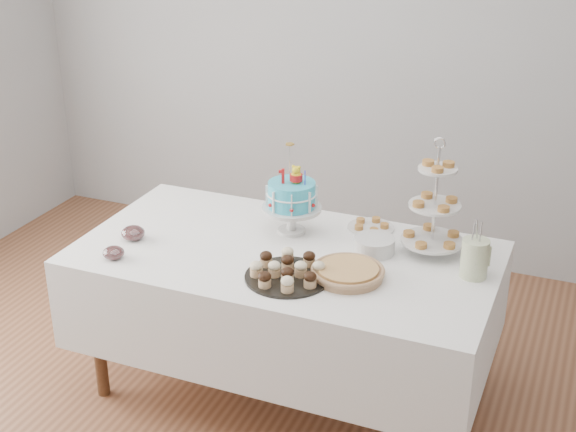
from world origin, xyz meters
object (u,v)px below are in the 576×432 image
at_px(jam_bowl_b, 133,233).
at_px(jam_bowl_a, 114,253).
at_px(birthday_cake, 292,209).
at_px(tiered_stand, 435,206).
at_px(utensil_pitcher, 475,257).
at_px(pie, 348,272).
at_px(plate_stack, 374,245).
at_px(table, 286,295).
at_px(pastry_plate, 371,226).
at_px(cupcake_tray, 287,270).

bearing_deg(jam_bowl_b, jam_bowl_a, -82.42).
distance_m(birthday_cake, tiered_stand, 0.68).
bearing_deg(tiered_stand, utensil_pitcher, -35.69).
bearing_deg(pie, jam_bowl_a, -167.63).
bearing_deg(plate_stack, pie, -96.93).
relative_size(table, jam_bowl_b, 17.11).
bearing_deg(plate_stack, table, -158.78).
distance_m(tiered_stand, utensil_pitcher, 0.30).
distance_m(table, plate_stack, 0.48).
height_order(birthday_cake, jam_bowl_a, birthday_cake).
bearing_deg(birthday_cake, table, -97.38).
relative_size(birthday_cake, pastry_plate, 1.93).
bearing_deg(tiered_stand, cupcake_tray, -136.94).
height_order(tiered_stand, jam_bowl_a, tiered_stand).
relative_size(birthday_cake, tiered_stand, 0.79).
distance_m(table, pie, 0.45).
xyz_separation_m(tiered_stand, pastry_plate, (-0.33, 0.14, -0.22)).
bearing_deg(birthday_cake, jam_bowl_b, -173.38).
bearing_deg(pastry_plate, plate_stack, -69.35).
relative_size(jam_bowl_a, utensil_pitcher, 0.37).
height_order(pie, utensil_pitcher, utensil_pitcher).
bearing_deg(tiered_stand, birthday_cake, -176.44).
height_order(birthday_cake, jam_bowl_b, birthday_cake).
distance_m(cupcake_tray, jam_bowl_b, 0.83).
bearing_deg(table, utensil_pitcher, 6.01).
distance_m(birthday_cake, jam_bowl_a, 0.86).
height_order(birthday_cake, cupcake_tray, birthday_cake).
bearing_deg(jam_bowl_a, plate_stack, 25.37).
bearing_deg(table, cupcake_tray, -65.53).
bearing_deg(table, jam_bowl_b, -167.81).
bearing_deg(pie, utensil_pitcher, 24.05).
xyz_separation_m(table, jam_bowl_a, (-0.69, -0.36, 0.25)).
distance_m(plate_stack, utensil_pitcher, 0.47).
height_order(cupcake_tray, pie, cupcake_tray).
xyz_separation_m(tiered_stand, utensil_pitcher, (0.22, -0.16, -0.14)).
xyz_separation_m(pastry_plate, utensil_pitcher, (0.55, -0.30, 0.08)).
distance_m(cupcake_tray, pastry_plate, 0.65).
relative_size(plate_stack, jam_bowl_b, 1.67).
bearing_deg(pastry_plate, table, -126.96).
height_order(table, utensil_pitcher, utensil_pitcher).
relative_size(plate_stack, utensil_pitcher, 0.71).
bearing_deg(utensil_pitcher, jam_bowl_b, 175.21).
xyz_separation_m(table, birthday_cake, (-0.05, 0.20, 0.35)).
bearing_deg(pastry_plate, birthday_cake, -152.25).
bearing_deg(plate_stack, birthday_cake, 172.40).
height_order(plate_stack, pastry_plate, plate_stack).
bearing_deg(jam_bowl_b, pastry_plate, 28.20).
xyz_separation_m(cupcake_tray, tiered_stand, (0.51, 0.48, 0.19)).
height_order(tiered_stand, pastry_plate, tiered_stand).
bearing_deg(jam_bowl_a, birthday_cake, 41.54).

